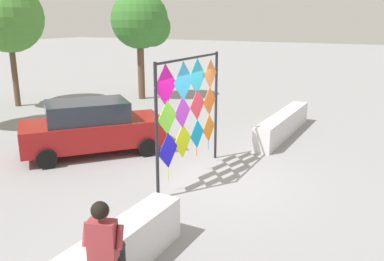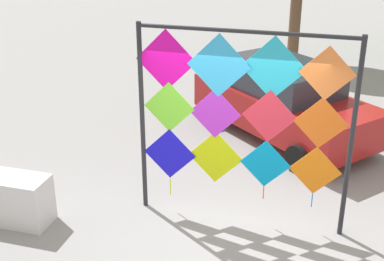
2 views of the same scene
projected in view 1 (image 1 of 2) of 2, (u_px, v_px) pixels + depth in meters
ground at (211, 182)px, 9.58m from camera, size 120.00×120.00×0.00m
plaza_ledge_right at (283, 124)px, 13.34m from camera, size 4.46×0.52×0.74m
kite_display_rack at (190, 106)px, 9.49m from camera, size 3.05×0.11×2.90m
seated_vendor at (107, 243)px, 5.18m from camera, size 0.75×0.58×1.58m
parked_car at (92, 127)px, 11.46m from camera, size 4.06×3.79×1.51m
tree_far_right at (9, 20)px, 17.15m from camera, size 3.34×3.08×5.23m
tree_palm_like at (141, 22)px, 18.71m from camera, size 2.70×2.64×5.00m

